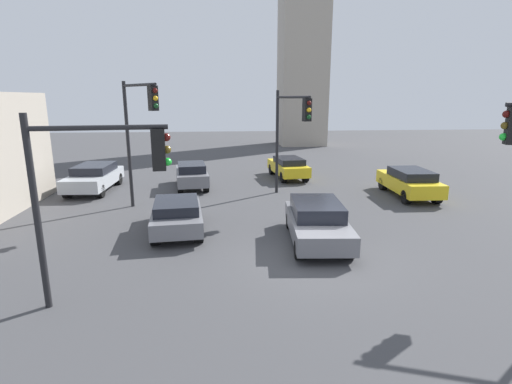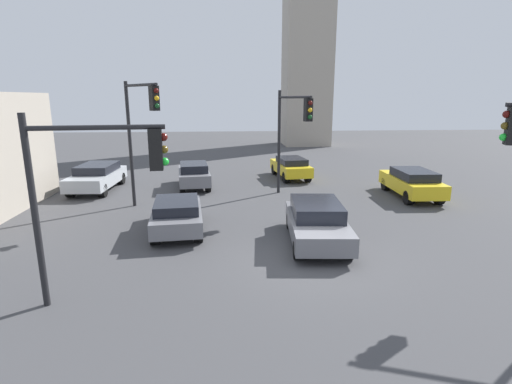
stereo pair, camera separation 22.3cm
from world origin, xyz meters
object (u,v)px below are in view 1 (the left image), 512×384
Objects in this scene: traffic_light_3 at (139,121)px; car_5 at (288,167)px; traffic_light_2 at (290,124)px; car_2 at (317,221)px; car_0 at (177,214)px; car_3 at (409,182)px; car_1 at (192,174)px; traffic_light_0 at (100,174)px; car_4 at (94,177)px.

car_5 is at bearing 93.32° from traffic_light_3.
car_2 is (-0.04, -5.92, -3.11)m from traffic_light_2.
traffic_light_2 is 6.69m from car_2.
car_0 is 0.91× the size of car_3.
car_1 is (1.84, 4.81, -3.35)m from traffic_light_3.
traffic_light_2 reaches higher than traffic_light_0.
car_2 is 8.89m from car_3.
traffic_light_2 is 1.25× the size of car_5.
car_3 is 0.96× the size of car_4.
car_5 is (6.12, 9.99, 0.04)m from car_0.
car_2 is at bearing 135.35° from car_3.
car_4 is at bearing -125.93° from car_2.
car_0 is at bearing -101.76° from car_2.
traffic_light_2 reaches higher than car_2.
car_1 is 0.90× the size of car_2.
traffic_light_3 is (-0.61, 8.24, 0.79)m from traffic_light_0.
car_4 is at bearing 95.64° from car_5.
car_2 is at bearing -158.19° from car_1.
car_2 is at bearing -111.79° from car_0.
traffic_light_0 is 7.76m from car_2.
traffic_light_2 is 6.48m from car_5.
car_3 is at bearing -112.40° from car_1.
traffic_light_2 reaches higher than car_1.
car_2 reaches higher than car_1.
car_1 is 10.62m from car_2.
car_1 is 12.01m from car_3.
traffic_light_3 reaches higher than car_3.
traffic_light_0 is 13.66m from car_4.
traffic_light_3 reaches higher than car_4.
traffic_light_3 is 11.09m from car_5.
traffic_light_2 reaches higher than car_0.
traffic_light_3 is at bearing 87.99° from traffic_light_0.
car_1 is at bearing -5.67° from car_0.
traffic_light_2 is 11.38m from car_4.
traffic_light_2 is at bearing -130.37° from car_1.
traffic_light_0 is 1.14× the size of car_1.
traffic_light_2 is at bearing -175.54° from car_2.
traffic_light_3 is at bearing 25.54° from car_0.
car_1 is at bearing -136.63° from traffic_light_2.
car_0 is at bearing -7.56° from traffic_light_3.
car_3 is (6.48, 6.09, 0.04)m from car_2.
traffic_light_0 is 17.10m from car_5.
traffic_light_2 reaches higher than car_5.
traffic_light_2 is 6.88m from car_1.
traffic_light_2 reaches higher than car_4.
traffic_light_0 is 0.82× the size of traffic_light_3.
traffic_light_3 reaches higher than traffic_light_2.
car_2 is 1.00× the size of car_3.
car_1 is (-5.12, 3.40, -3.09)m from traffic_light_2.
car_3 is (11.56, -3.24, 0.02)m from car_1.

